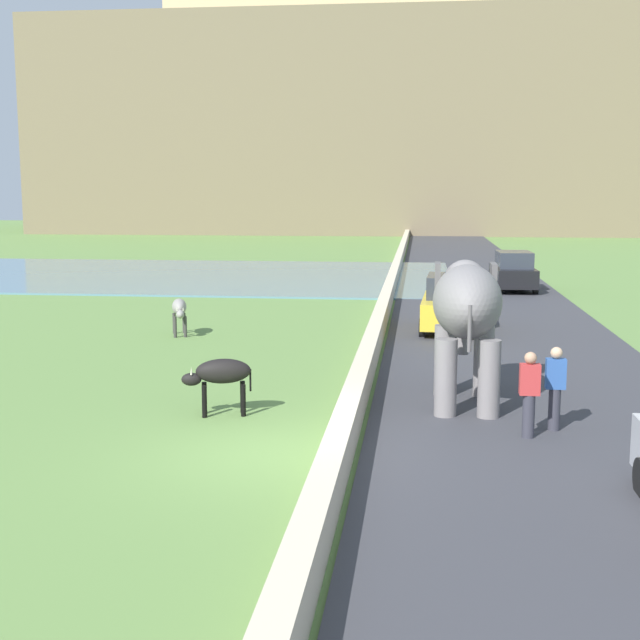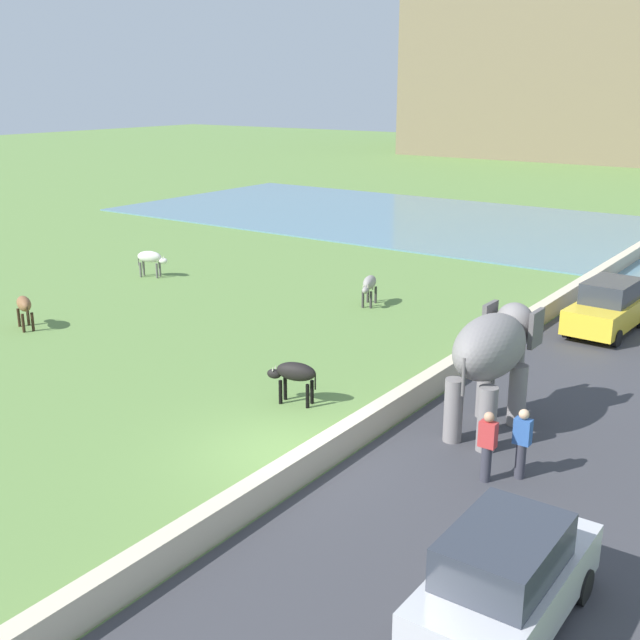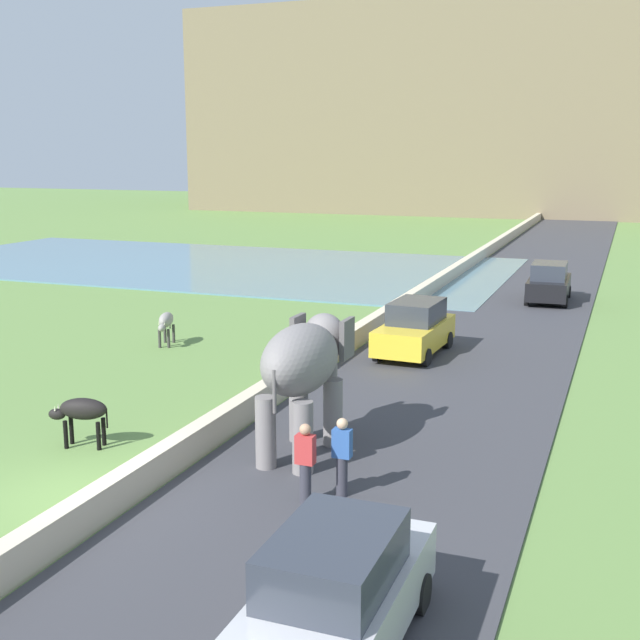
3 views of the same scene
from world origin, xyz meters
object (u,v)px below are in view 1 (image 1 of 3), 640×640
at_px(person_beside_elephant, 555,387).
at_px(person_trailing, 529,394).
at_px(car_black, 513,272).
at_px(cow_grey, 179,309).
at_px(cow_black, 221,374).
at_px(elephant, 467,310).
at_px(car_yellow, 450,304).

relative_size(person_beside_elephant, person_trailing, 1.00).
xyz_separation_m(person_beside_elephant, car_black, (1.60, 22.97, 0.03)).
distance_m(cow_grey, cow_black, 9.87).
bearing_deg(cow_black, cow_grey, 110.51).
bearing_deg(elephant, car_black, 81.50).
height_order(elephant, cow_black, elephant).
height_order(elephant, person_beside_elephant, elephant).
relative_size(car_yellow, cow_grey, 2.87).
bearing_deg(person_trailing, car_black, 84.81).
height_order(car_black, cow_black, car_black).
relative_size(elephant, person_beside_elephant, 2.13).
height_order(car_yellow, cow_grey, car_yellow).
height_order(person_beside_elephant, car_yellow, car_yellow).
relative_size(person_beside_elephant, cow_black, 1.14).
xyz_separation_m(car_yellow, cow_grey, (-8.36, -1.75, -0.06)).
relative_size(person_beside_elephant, car_black, 0.40).
bearing_deg(person_beside_elephant, elephant, 129.02).
bearing_deg(elephant, car_yellow, 90.00).
bearing_deg(person_beside_elephant, cow_grey, 135.25).
distance_m(car_yellow, cow_black, 12.04).
distance_m(person_beside_elephant, person_trailing, 0.77).
bearing_deg(elephant, person_beside_elephant, -50.98).
distance_m(elephant, person_trailing, 2.91).
bearing_deg(cow_black, elephant, 15.32).
relative_size(person_trailing, car_yellow, 0.40).
height_order(elephant, cow_grey, elephant).
distance_m(person_trailing, car_black, 23.62).
height_order(car_black, cow_grey, car_black).
xyz_separation_m(person_beside_elephant, cow_grey, (-9.90, 9.82, -0.04)).
distance_m(person_trailing, car_yellow, 12.17).
xyz_separation_m(elephant, car_yellow, (0.00, 9.66, -1.14)).
bearing_deg(elephant, cow_grey, 136.58).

